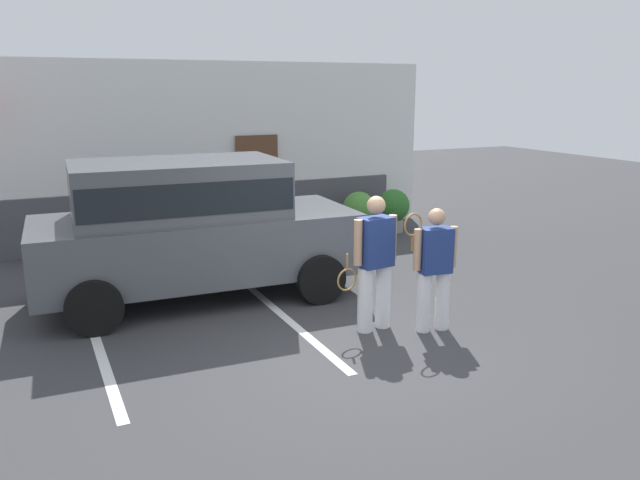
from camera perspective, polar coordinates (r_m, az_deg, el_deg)
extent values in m
plane|color=#38383A|center=(7.76, 3.43, -9.52)|extent=(40.00, 40.00, 0.00)
cube|color=silver|center=(8.33, -19.67, -8.63)|extent=(0.12, 4.40, 0.01)
cube|color=silver|center=(8.85, -3.80, -6.52)|extent=(0.12, 4.40, 0.01)
cube|color=white|center=(13.08, -10.02, 7.93)|extent=(9.70, 0.30, 3.57)
cube|color=#4C4C51|center=(13.07, -9.56, 2.46)|extent=(8.15, 0.10, 1.10)
cube|color=brown|center=(13.25, -5.68, 4.93)|extent=(0.90, 0.06, 2.10)
cube|color=#4C4F54|center=(9.41, -11.00, -0.42)|extent=(4.68, 2.11, 0.90)
cube|color=#4C4F54|center=(9.20, -12.77, 4.57)|extent=(2.98, 1.89, 0.80)
cube|color=black|center=(9.20, -12.76, 4.45)|extent=(2.92, 1.91, 0.44)
cylinder|color=black|center=(10.80, -3.91, -0.78)|extent=(0.73, 0.29, 0.72)
cylinder|color=black|center=(9.09, 0.01, -3.54)|extent=(0.73, 0.29, 0.72)
cylinder|color=black|center=(10.27, -20.51, -2.41)|extent=(0.73, 0.29, 0.72)
cylinder|color=black|center=(8.45, -19.86, -5.75)|extent=(0.73, 0.29, 0.72)
cylinder|color=white|center=(8.21, 5.76, -5.07)|extent=(0.20, 0.20, 0.85)
cylinder|color=white|center=(8.04, 4.13, -5.44)|extent=(0.20, 0.20, 0.85)
cube|color=navy|center=(7.91, 5.06, -0.18)|extent=(0.46, 0.32, 0.63)
sphere|color=tan|center=(7.82, 5.13, 3.16)|extent=(0.23, 0.23, 0.23)
cylinder|color=tan|center=(8.07, 6.59, 0.26)|extent=(0.11, 0.11, 0.58)
cylinder|color=tan|center=(7.75, 3.48, -0.24)|extent=(0.11, 0.11, 0.58)
torus|color=olive|center=(7.84, 2.47, -3.62)|extent=(0.37, 0.07, 0.37)
cylinder|color=olive|center=(7.78, 2.49, -1.97)|extent=(0.03, 0.03, 0.20)
cylinder|color=white|center=(8.26, 11.06, -5.40)|extent=(0.18, 0.18, 0.78)
cylinder|color=white|center=(8.15, 9.41, -5.61)|extent=(0.18, 0.18, 0.78)
cube|color=navy|center=(8.01, 10.45, -0.92)|extent=(0.43, 0.30, 0.58)
sphere|color=tan|center=(7.91, 10.58, 2.09)|extent=(0.21, 0.21, 0.21)
cylinder|color=tan|center=(8.12, 12.00, -0.61)|extent=(0.10, 0.10, 0.53)
cylinder|color=tan|center=(7.89, 8.86, -0.88)|extent=(0.10, 0.10, 0.53)
torus|color=olive|center=(7.84, 8.45, 1.40)|extent=(0.29, 0.07, 0.29)
cylinder|color=olive|center=(7.90, 8.39, -0.27)|extent=(0.03, 0.03, 0.20)
cylinder|color=#9E5638|center=(13.45, 3.54, 1.14)|extent=(0.44, 0.44, 0.27)
sphere|color=#4C8C38|center=(13.36, 3.57, 2.94)|extent=(0.69, 0.69, 0.69)
cylinder|color=gray|center=(13.73, 6.63, 1.35)|extent=(0.45, 0.45, 0.28)
sphere|color=#2D6B28|center=(13.65, 6.68, 3.14)|extent=(0.70, 0.70, 0.70)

